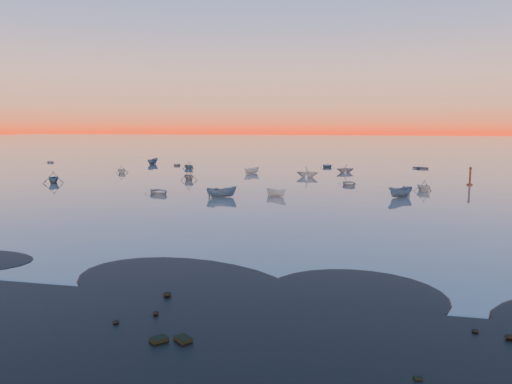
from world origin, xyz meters
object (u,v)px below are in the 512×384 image
(boat_near_center, at_px, (222,197))
(boat_near_right, at_px, (423,191))
(channel_marker, at_px, (470,177))
(boat_near_left, at_px, (159,194))

(boat_near_center, xyz_separation_m, boat_near_right, (25.79, 11.73, 0.00))
(channel_marker, bearing_deg, boat_near_right, -130.57)
(boat_near_center, bearing_deg, boat_near_left, 62.81)
(boat_near_left, relative_size, channel_marker, 1.44)
(boat_near_right, xyz_separation_m, channel_marker, (7.64, 8.92, 1.21))
(boat_near_left, relative_size, boat_near_right, 1.28)
(boat_near_right, bearing_deg, boat_near_center, -2.42)
(boat_near_center, height_order, boat_near_right, boat_near_center)
(boat_near_center, distance_m, channel_marker, 39.31)
(boat_near_left, distance_m, boat_near_center, 9.03)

